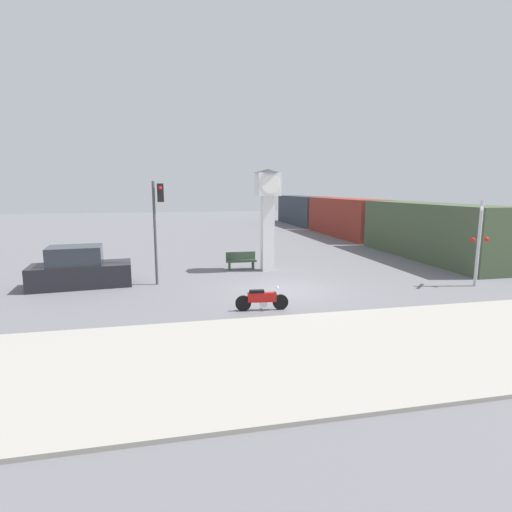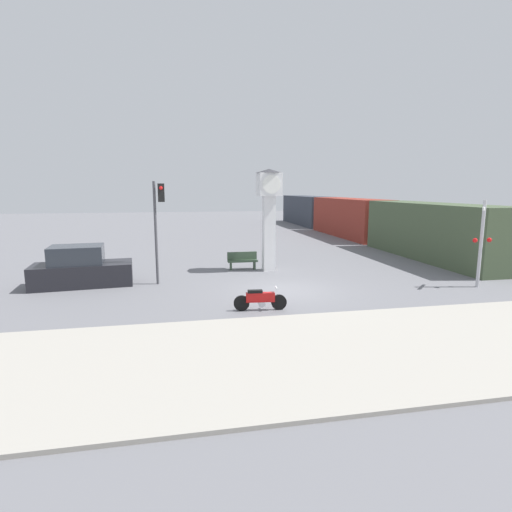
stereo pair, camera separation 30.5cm
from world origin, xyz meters
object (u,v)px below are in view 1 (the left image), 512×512
object	(u,v)px
motorcycle	(262,299)
traffic_light	(158,215)
freight_train	(345,217)
parked_car	(80,270)
clock_tower	(268,204)
bench	(241,260)
railroad_crossing_signal	(479,240)

from	to	relation	value
motorcycle	traffic_light	size ratio (longest dim) A/B	0.41
motorcycle	freight_train	xyz separation A→B (m)	(12.60, 20.67, 1.30)
parked_car	freight_train	bearing A→B (deg)	32.70
clock_tower	parked_car	xyz separation A→B (m)	(-8.92, -1.66, -2.73)
clock_tower	bench	world-z (taller)	clock_tower
traffic_light	freight_train	bearing A→B (deg)	44.42
clock_tower	railroad_crossing_signal	distance (m)	9.87
clock_tower	parked_car	distance (m)	9.48
railroad_crossing_signal	bench	bearing A→B (deg)	148.19
motorcycle	traffic_light	bearing A→B (deg)	132.58
freight_train	traffic_light	xyz separation A→B (m)	(-16.21, -15.89, 1.44)
clock_tower	railroad_crossing_signal	size ratio (longest dim) A/B	1.39
clock_tower	bench	size ratio (longest dim) A/B	3.29
freight_train	railroad_crossing_signal	distance (m)	19.33
clock_tower	traffic_light	size ratio (longest dim) A/B	1.15
traffic_light	motorcycle	bearing A→B (deg)	-52.96
clock_tower	motorcycle	bearing A→B (deg)	-105.33
motorcycle	freight_train	distance (m)	24.24
bench	clock_tower	bearing A→B (deg)	-24.89
freight_train	railroad_crossing_signal	size ratio (longest dim) A/B	9.58
parked_car	bench	bearing A→B (deg)	10.95
parked_car	traffic_light	bearing A→B (deg)	-11.59
clock_tower	railroad_crossing_signal	bearing A→B (deg)	-32.83
clock_tower	freight_train	world-z (taller)	clock_tower
freight_train	bench	distance (m)	17.95
freight_train	railroad_crossing_signal	world-z (taller)	railroad_crossing_signal
bench	parked_car	bearing A→B (deg)	-163.44
railroad_crossing_signal	bench	distance (m)	11.31
traffic_light	parked_car	xyz separation A→B (m)	(-3.44, 0.36, -2.39)
freight_train	parked_car	distance (m)	25.06
clock_tower	parked_car	world-z (taller)	clock_tower
motorcycle	clock_tower	bearing A→B (deg)	80.22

